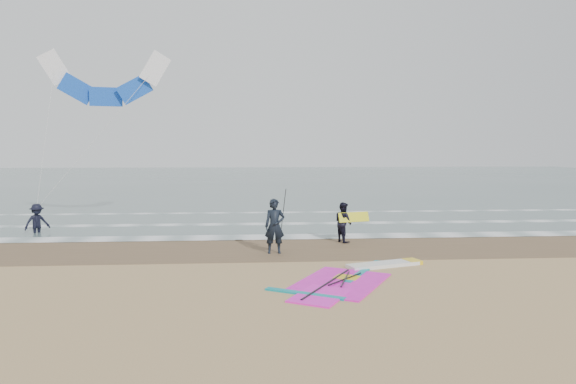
{
  "coord_description": "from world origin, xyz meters",
  "views": [
    {
      "loc": [
        -2.2,
        -13.13,
        3.75
      ],
      "look_at": [
        -0.9,
        5.0,
        2.2
      ],
      "focal_mm": 32.0,
      "sensor_mm": 36.0,
      "label": 1
    }
  ],
  "objects": [
    {
      "name": "ground",
      "position": [
        0.0,
        0.0,
        0.0
      ],
      "size": [
        120.0,
        120.0,
        0.0
      ],
      "primitive_type": "plane",
      "color": "tan",
      "rests_on": "ground"
    },
    {
      "name": "sea_water",
      "position": [
        0.0,
        48.0,
        0.01
      ],
      "size": [
        120.0,
        80.0,
        0.02
      ],
      "primitive_type": "cube",
      "color": "#47605E",
      "rests_on": "ground"
    },
    {
      "name": "wet_sand_band",
      "position": [
        0.0,
        6.0,
        0.0
      ],
      "size": [
        120.0,
        5.0,
        0.01
      ],
      "primitive_type": "cube",
      "color": "brown",
      "rests_on": "ground"
    },
    {
      "name": "foam_waterline",
      "position": [
        0.0,
        10.44,
        0.03
      ],
      "size": [
        120.0,
        9.15,
        0.02
      ],
      "color": "white",
      "rests_on": "ground"
    },
    {
      "name": "windsurf_rig",
      "position": [
        0.75,
        1.25,
        0.03
      ],
      "size": [
        5.18,
        4.91,
        0.12
      ],
      "color": "white",
      "rests_on": "ground"
    },
    {
      "name": "person_standing",
      "position": [
        -1.38,
        4.96,
        0.98
      ],
      "size": [
        0.72,
        0.47,
        1.96
      ],
      "primitive_type": "imported",
      "rotation": [
        0.0,
        0.0,
        0.01
      ],
      "color": "black",
      "rests_on": "ground"
    },
    {
      "name": "person_walking",
      "position": [
        1.46,
        6.98,
        0.8
      ],
      "size": [
        0.88,
        0.96,
        1.61
      ],
      "primitive_type": "imported",
      "rotation": [
        0.0,
        0.0,
        2.0
      ],
      "color": "black",
      "rests_on": "ground"
    },
    {
      "name": "person_wading",
      "position": [
        -11.67,
        10.04,
        0.83
      ],
      "size": [
        1.21,
        1.17,
        1.66
      ],
      "primitive_type": "imported",
      "rotation": [
        0.0,
        0.0,
        0.72
      ],
      "color": "black",
      "rests_on": "ground"
    },
    {
      "name": "held_pole",
      "position": [
        -1.08,
        4.96,
        1.44
      ],
      "size": [
        0.17,
        0.86,
        1.82
      ],
      "color": "black",
      "rests_on": "ground"
    },
    {
      "name": "carried_kiteboard",
      "position": [
        1.86,
        6.88,
        1.02
      ],
      "size": [
        1.3,
        0.51,
        0.39
      ],
      "color": "yellow",
      "rests_on": "ground"
    },
    {
      "name": "surf_kite",
      "position": [
        -9.12,
        12.19,
        6.88
      ],
      "size": [
        6.19,
        2.42,
        7.35
      ],
      "color": "white",
      "rests_on": "ground"
    }
  ]
}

